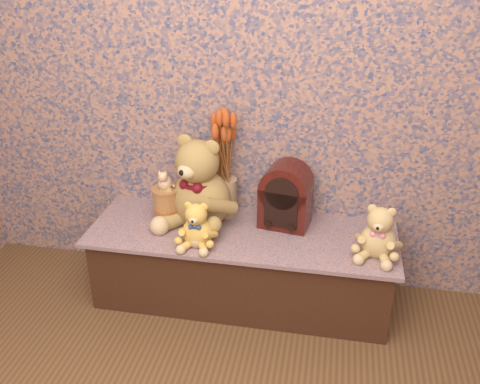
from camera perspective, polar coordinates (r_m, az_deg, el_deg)
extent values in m
cube|color=#384873|center=(2.49, 1.33, 17.04)|extent=(3.00, 0.10, 2.60)
cube|color=#384B74|center=(2.68, 0.20, -7.92)|extent=(1.49, 0.52, 0.39)
cylinder|color=tan|center=(2.68, -1.61, -0.52)|extent=(0.15, 0.15, 0.20)
cylinder|color=gold|center=(2.65, -7.88, -2.49)|extent=(0.15, 0.15, 0.09)
cylinder|color=tan|center=(2.60, -8.01, -0.66)|extent=(0.15, 0.15, 0.10)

